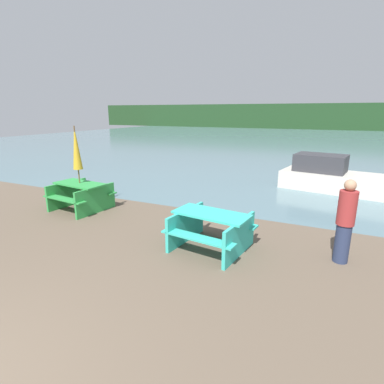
{
  "coord_description": "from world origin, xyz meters",
  "views": [
    {
      "loc": [
        3.4,
        -0.5,
        2.78
      ],
      "look_at": [
        0.4,
        5.98,
        0.85
      ],
      "focal_mm": 28.0,
      "sensor_mm": 36.0,
      "label": 1
    }
  ],
  "objects_px": {
    "picnic_table_green": "(81,194)",
    "boat": "(335,178)",
    "person": "(345,222)",
    "umbrella_gold": "(76,149)",
    "picnic_table_teal": "(211,227)"
  },
  "relations": [
    {
      "from": "picnic_table_teal",
      "to": "picnic_table_green",
      "type": "bearing_deg",
      "value": 169.31
    },
    {
      "from": "picnic_table_green",
      "to": "person",
      "type": "xyz_separation_m",
      "value": [
        6.83,
        -0.33,
        0.34
      ]
    },
    {
      "from": "umbrella_gold",
      "to": "boat",
      "type": "distance_m",
      "value": 8.8
    },
    {
      "from": "picnic_table_green",
      "to": "boat",
      "type": "relative_size",
      "value": 0.39
    },
    {
      "from": "picnic_table_teal",
      "to": "person",
      "type": "bearing_deg",
      "value": 11.47
    },
    {
      "from": "umbrella_gold",
      "to": "boat",
      "type": "relative_size",
      "value": 0.58
    },
    {
      "from": "picnic_table_teal",
      "to": "person",
      "type": "relative_size",
      "value": 1.07
    },
    {
      "from": "picnic_table_teal",
      "to": "person",
      "type": "height_order",
      "value": "person"
    },
    {
      "from": "picnic_table_green",
      "to": "umbrella_gold",
      "type": "distance_m",
      "value": 1.31
    },
    {
      "from": "picnic_table_teal",
      "to": "picnic_table_green",
      "type": "xyz_separation_m",
      "value": [
        -4.38,
        0.83,
        0.0
      ]
    },
    {
      "from": "boat",
      "to": "person",
      "type": "height_order",
      "value": "person"
    },
    {
      "from": "picnic_table_teal",
      "to": "person",
      "type": "distance_m",
      "value": 2.53
    },
    {
      "from": "umbrella_gold",
      "to": "boat",
      "type": "bearing_deg",
      "value": 39.68
    },
    {
      "from": "boat",
      "to": "person",
      "type": "distance_m",
      "value": 5.89
    },
    {
      "from": "picnic_table_green",
      "to": "boat",
      "type": "distance_m",
      "value": 8.7
    }
  ]
}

